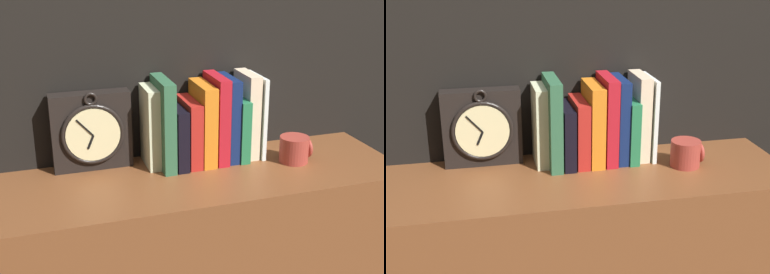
% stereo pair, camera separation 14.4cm
% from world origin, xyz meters
% --- Properties ---
extents(wall_back, '(6.00, 0.05, 2.60)m').
position_xyz_m(wall_back, '(0.00, 0.21, 1.30)').
color(wall_back, black).
rests_on(wall_back, ground_plane).
extents(clock, '(0.22, 0.07, 0.23)m').
position_xyz_m(clock, '(-0.25, 0.14, 0.98)').
color(clock, black).
rests_on(clock, bookshelf).
extents(book_slot0_cream, '(0.03, 0.12, 0.23)m').
position_xyz_m(book_slot0_cream, '(-0.09, 0.12, 0.98)').
color(book_slot0_cream, beige).
rests_on(book_slot0_cream, bookshelf).
extents(book_slot1_green, '(0.03, 0.16, 0.26)m').
position_xyz_m(book_slot1_green, '(-0.05, 0.10, 0.99)').
color(book_slot1_green, '#2F6241').
rests_on(book_slot1_green, bookshelf).
extents(book_slot2_black, '(0.03, 0.16, 0.18)m').
position_xyz_m(book_slot2_black, '(-0.02, 0.10, 0.95)').
color(book_slot2_black, black).
rests_on(book_slot2_black, bookshelf).
extents(book_slot3_red, '(0.04, 0.15, 0.19)m').
position_xyz_m(book_slot3_red, '(0.02, 0.10, 0.96)').
color(book_slot3_red, '#B2211B').
rests_on(book_slot3_red, bookshelf).
extents(book_slot4_orange, '(0.04, 0.15, 0.24)m').
position_xyz_m(book_slot4_orange, '(0.07, 0.10, 0.98)').
color(book_slot4_orange, orange).
rests_on(book_slot4_orange, bookshelf).
extents(book_slot5_red, '(0.03, 0.15, 0.26)m').
position_xyz_m(book_slot5_red, '(0.11, 0.10, 0.99)').
color(book_slot5_red, '#B51723').
rests_on(book_slot5_red, bookshelf).
extents(book_slot6_navy, '(0.03, 0.14, 0.25)m').
position_xyz_m(book_slot6_navy, '(0.14, 0.11, 0.99)').
color(book_slot6_navy, '#102151').
rests_on(book_slot6_navy, bookshelf).
extents(book_slot7_green, '(0.03, 0.15, 0.19)m').
position_xyz_m(book_slot7_green, '(0.18, 0.10, 0.96)').
color(book_slot7_green, '#227244').
rests_on(book_slot7_green, bookshelf).
extents(book_slot8_cream, '(0.04, 0.13, 0.25)m').
position_xyz_m(book_slot8_cream, '(0.21, 0.11, 0.99)').
color(book_slot8_cream, beige).
rests_on(book_slot8_cream, bookshelf).
extents(book_slot9_white, '(0.01, 0.14, 0.25)m').
position_xyz_m(book_slot9_white, '(0.24, 0.11, 0.99)').
color(book_slot9_white, white).
rests_on(book_slot9_white, bookshelf).
extents(mug, '(0.09, 0.09, 0.08)m').
position_xyz_m(mug, '(0.32, 0.01, 0.90)').
color(mug, '#9E382D').
rests_on(mug, bookshelf).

